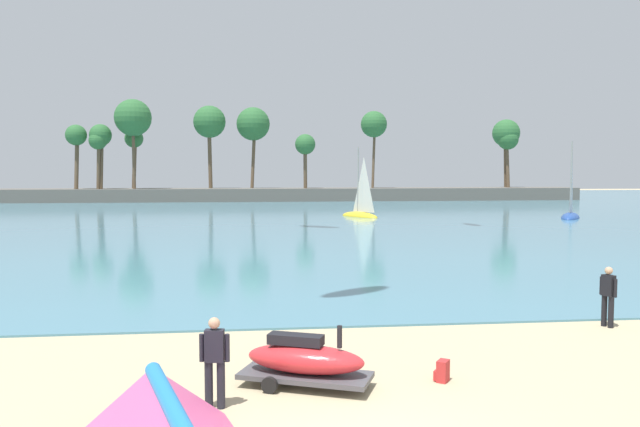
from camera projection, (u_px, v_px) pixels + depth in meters
name	position (u px, v px, depth m)	size (l,w,h in m)	color
sea	(262.00, 208.00, 72.74)	(220.00, 111.75, 0.06)	teal
palm_headland	(259.00, 171.00, 88.24)	(90.12, 7.47, 13.63)	#605B54
folded_kite	(172.00, 427.00, 8.90)	(3.35, 4.22, 1.10)	#EA5693
watercraft_on_trailer	(305.00, 361.00, 12.72)	(2.78, 1.93, 1.28)	#4C4C51
person_rigging_by_gear	(215.00, 360.00, 11.54)	(0.55, 0.24, 1.67)	#23232D
person_at_waterline	(608.00, 295.00, 17.54)	(0.30, 0.52, 1.67)	black
backpack_near_kite	(442.00, 371.00, 13.04)	(0.37, 0.37, 0.44)	red
sailboat_near_shore	(360.00, 210.00, 58.25)	(3.54, 4.77, 6.79)	yellow
sailboat_mid_bay	(571.00, 211.00, 56.66)	(3.94, 5.01, 7.23)	#234793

